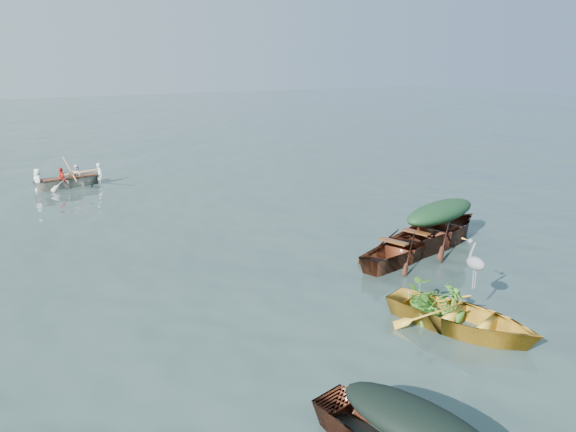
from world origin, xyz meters
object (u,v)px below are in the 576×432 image
Objects in this scene: green_tarp_boat at (438,245)px; rowed_boat at (71,187)px; yellow_dinghy at (460,330)px; heron at (475,272)px; open_wooden_boat at (404,260)px.

rowed_boat is (-6.61, 12.29, 0.00)m from green_tarp_boat.
yellow_dinghy is 4.85m from green_tarp_boat.
rowed_boat is 3.90× the size of heron.
open_wooden_boat reaches higher than yellow_dinghy.
yellow_dinghy is 3.73× the size of heron.
open_wooden_boat is at bearing 51.66° from heron.
rowed_boat is at bearing 6.63° from open_wooden_boat.
heron reaches higher than rowed_boat.
green_tarp_boat reaches higher than open_wooden_boat.
heron is (3.88, -15.68, 0.93)m from rowed_boat.
yellow_dinghy reaches higher than rowed_boat.
yellow_dinghy is at bearing 124.89° from green_tarp_boat.
open_wooden_boat is 4.50× the size of heron.
heron reaches higher than green_tarp_boat.
yellow_dinghy is 0.68× the size of green_tarp_boat.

